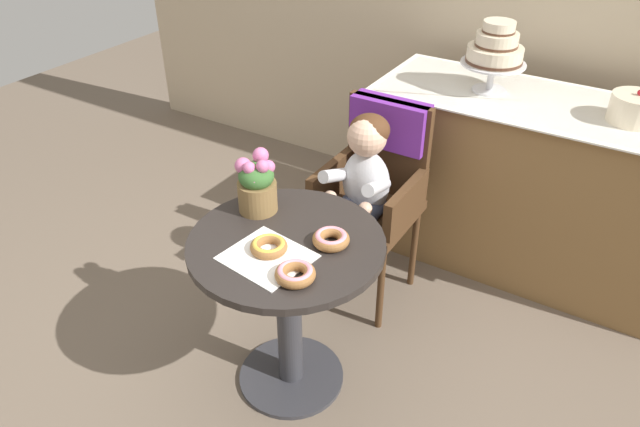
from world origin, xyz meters
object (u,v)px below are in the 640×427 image
(donut_mid, at_px, (269,246))
(seated_child, at_px, (362,179))
(donut_front, at_px, (295,273))
(donut_side, at_px, (331,239))
(flower_vase, at_px, (257,184))
(cafe_table, at_px, (288,286))
(wicker_chair, at_px, (378,171))
(round_layer_cake, at_px, (635,109))
(tiered_cake_stand, at_px, (495,50))

(donut_mid, bearing_deg, seated_child, 89.19)
(donut_mid, bearing_deg, donut_front, -25.57)
(donut_side, bearing_deg, flower_vase, 172.57)
(donut_side, distance_m, flower_vase, 0.37)
(seated_child, xyz_separation_m, donut_side, (0.15, -0.52, 0.07))
(seated_child, bearing_deg, donut_mid, -90.81)
(seated_child, bearing_deg, cafe_table, -89.21)
(wicker_chair, height_order, donut_mid, wicker_chair)
(cafe_table, distance_m, flower_vase, 0.40)
(seated_child, distance_m, donut_front, 0.77)
(donut_front, xyz_separation_m, flower_vase, (-0.35, 0.27, 0.09))
(cafe_table, height_order, donut_front, donut_front)
(seated_child, xyz_separation_m, flower_vase, (-0.20, -0.48, 0.16))
(wicker_chair, relative_size, round_layer_cake, 4.51)
(seated_child, distance_m, round_layer_cake, 1.19)
(cafe_table, xyz_separation_m, tiered_cake_stand, (0.28, 1.30, 0.59))
(wicker_chair, xyz_separation_m, donut_side, (0.15, -0.68, 0.10))
(donut_side, bearing_deg, round_layer_cake, 57.84)
(wicker_chair, distance_m, seated_child, 0.16)
(seated_child, relative_size, tiered_cake_stand, 2.21)
(donut_mid, height_order, tiered_cake_stand, tiered_cake_stand)
(donut_side, bearing_deg, tiered_cake_stand, 83.71)
(wicker_chair, xyz_separation_m, tiered_cake_stand, (0.29, 0.55, 0.46))
(donut_mid, xyz_separation_m, donut_side, (0.16, 0.15, 0.00))
(seated_child, height_order, tiered_cake_stand, tiered_cake_stand)
(donut_front, bearing_deg, donut_side, 89.69)
(donut_front, bearing_deg, seated_child, 101.56)
(cafe_table, bearing_deg, tiered_cake_stand, 77.74)
(wicker_chair, distance_m, donut_side, 0.71)
(seated_child, height_order, donut_mid, seated_child)
(cafe_table, xyz_separation_m, wicker_chair, (-0.01, 0.75, 0.13))
(wicker_chair, bearing_deg, cafe_table, -85.66)
(wicker_chair, height_order, tiered_cake_stand, tiered_cake_stand)
(round_layer_cake, bearing_deg, donut_mid, -124.24)
(wicker_chair, height_order, donut_side, wicker_chair)
(donut_mid, height_order, donut_side, donut_side)
(round_layer_cake, bearing_deg, flower_vase, -133.72)
(wicker_chair, height_order, donut_front, wicker_chair)
(cafe_table, relative_size, seated_child, 0.99)
(cafe_table, height_order, tiered_cake_stand, tiered_cake_stand)
(wicker_chair, relative_size, tiered_cake_stand, 2.90)
(flower_vase, bearing_deg, seated_child, 67.29)
(flower_vase, relative_size, tiered_cake_stand, 0.74)
(tiered_cake_stand, bearing_deg, cafe_table, -102.26)
(cafe_table, xyz_separation_m, donut_side, (0.15, 0.07, 0.24))
(tiered_cake_stand, bearing_deg, donut_mid, -102.27)
(donut_side, distance_m, tiered_cake_stand, 1.29)
(donut_mid, relative_size, flower_vase, 0.54)
(seated_child, relative_size, donut_side, 5.44)
(donut_side, height_order, tiered_cake_stand, tiered_cake_stand)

